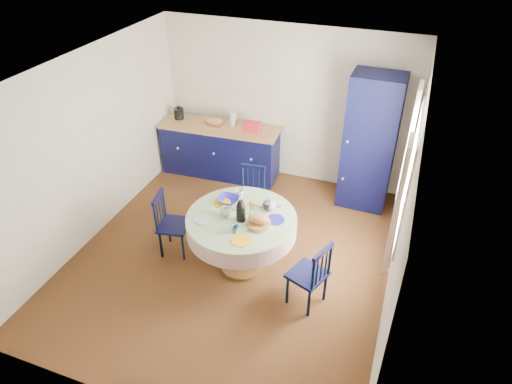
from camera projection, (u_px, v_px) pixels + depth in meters
floor at (233, 256)px, 6.09m from camera, size 4.50×4.50×0.00m
ceiling at (226, 74)px, 4.70m from camera, size 4.50×4.50×0.00m
wall_back at (286, 105)px, 7.15m from camera, size 4.00×0.02×2.50m
wall_left at (89, 149)px, 5.97m from camera, size 0.02×4.50×2.50m
wall_right at (404, 211)px, 4.82m from camera, size 0.02×4.50×2.50m
window at (406, 174)px, 4.92m from camera, size 0.10×1.74×1.45m
kitchen_counter at (220, 149)px, 7.61m from camera, size 2.00×0.72×1.12m
pantry_cabinet at (370, 143)px, 6.56m from camera, size 0.73×0.54×2.05m
dining_table at (242, 225)px, 5.53m from camera, size 1.34×1.34×1.09m
chair_left at (171, 223)px, 5.95m from camera, size 0.44×0.46×0.88m
chair_far at (251, 196)px, 6.49m from camera, size 0.43×0.41×0.87m
chair_right at (310, 274)px, 5.16m from camera, size 0.50×0.51×0.90m
mug_a at (225, 212)px, 5.47m from camera, size 0.13×0.13×0.10m
mug_b at (235, 229)px, 5.20m from camera, size 0.09×0.09×0.09m
mug_c at (268, 206)px, 5.56m from camera, size 0.14×0.14×0.11m
mug_d at (240, 193)px, 5.79m from camera, size 0.11×0.11×0.10m
cobalt_bowl at (229, 200)px, 5.70m from camera, size 0.26×0.26×0.06m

